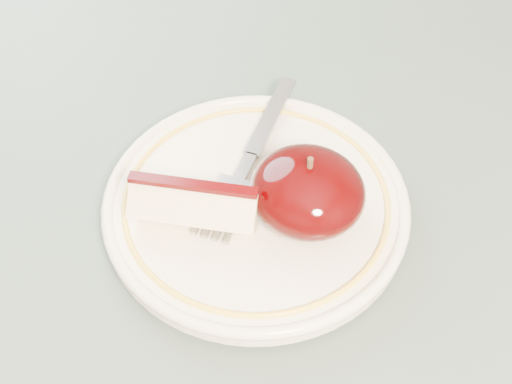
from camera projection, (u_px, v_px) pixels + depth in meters
The scene contains 5 objects.
table at pixel (223, 288), 0.58m from camera, with size 0.90×0.90×0.75m.
plate at pixel (256, 205), 0.51m from camera, with size 0.22×0.22×0.02m.
apple_half at pixel (308, 191), 0.48m from camera, with size 0.08×0.08×0.06m.
apple_wedge at pixel (195, 204), 0.48m from camera, with size 0.09×0.07×0.04m.
fork at pixel (251, 156), 0.53m from camera, with size 0.06×0.17×0.00m.
Camera 1 is at (0.19, -0.25, 1.16)m, focal length 50.00 mm.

